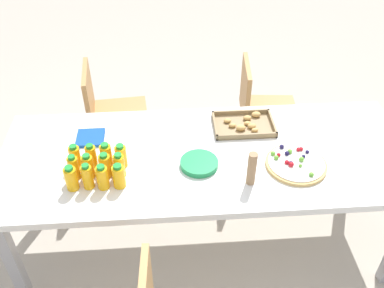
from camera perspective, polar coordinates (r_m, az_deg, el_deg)
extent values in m
plane|color=#B2A899|center=(2.83, 1.67, -12.83)|extent=(12.00, 12.00, 0.00)
cube|color=silver|center=(2.30, 2.00, -1.70)|extent=(2.21, 0.85, 0.04)
cube|color=#99999E|center=(2.47, -22.59, -14.56)|extent=(0.06, 0.06, 0.70)
cube|color=#99999E|center=(2.91, -19.45, -3.60)|extent=(0.06, 0.06, 0.70)
cube|color=#99999E|center=(3.05, 20.71, -1.69)|extent=(0.06, 0.06, 0.70)
cube|color=#B7844C|center=(3.11, -9.66, 3.74)|extent=(0.43, 0.43, 0.04)
cube|color=#B7844C|center=(3.02, -13.57, 6.30)|extent=(0.06, 0.38, 0.38)
cylinder|color=silver|center=(3.38, -6.59, 2.19)|extent=(0.02, 0.02, 0.41)
cylinder|color=silver|center=(3.13, -6.19, -1.30)|extent=(0.02, 0.02, 0.41)
cylinder|color=silver|center=(3.39, -11.98, 1.65)|extent=(0.02, 0.02, 0.41)
cylinder|color=silver|center=(3.14, -12.01, -1.88)|extent=(0.02, 0.02, 0.41)
cube|color=#B7844C|center=(3.15, 10.20, 4.16)|extent=(0.43, 0.43, 0.04)
cube|color=#B7844C|center=(3.02, 7.11, 7.18)|extent=(0.06, 0.38, 0.38)
cylinder|color=silver|center=(3.44, 12.04, 2.31)|extent=(0.02, 0.02, 0.41)
cylinder|color=silver|center=(3.20, 12.88, -1.14)|extent=(0.02, 0.02, 0.41)
cylinder|color=silver|center=(3.40, 6.73, 2.40)|extent=(0.02, 0.02, 0.41)
cylinder|color=silver|center=(3.15, 7.18, -1.11)|extent=(0.02, 0.02, 0.41)
cylinder|color=#F9AD14|center=(2.13, -15.75, -4.49)|extent=(0.06, 0.06, 0.12)
cylinder|color=#1E8C33|center=(2.09, -16.08, -3.13)|extent=(0.04, 0.04, 0.02)
cylinder|color=#F9AD14|center=(2.12, -13.72, -4.32)|extent=(0.05, 0.05, 0.13)
cylinder|color=#1E8C33|center=(2.07, -14.02, -2.89)|extent=(0.03, 0.03, 0.02)
cylinder|color=#FAAE14|center=(2.10, -11.80, -4.43)|extent=(0.06, 0.06, 0.12)
cylinder|color=#1E8C33|center=(2.06, -12.05, -3.05)|extent=(0.04, 0.04, 0.02)
cylinder|color=#FAAF14|center=(2.10, -9.70, -4.32)|extent=(0.06, 0.06, 0.12)
cylinder|color=#1E8C33|center=(2.05, -9.90, -2.97)|extent=(0.04, 0.04, 0.02)
cylinder|color=#F8AD14|center=(2.18, -15.43, -3.13)|extent=(0.05, 0.05, 0.13)
cylinder|color=#1E8C33|center=(2.14, -15.75, -1.73)|extent=(0.03, 0.03, 0.02)
cylinder|color=#F9AC14|center=(2.17, -13.63, -3.01)|extent=(0.06, 0.06, 0.13)
cylinder|color=#1E8C33|center=(2.13, -13.91, -1.61)|extent=(0.04, 0.04, 0.02)
cylinder|color=#FAAC14|center=(2.16, -11.46, -2.91)|extent=(0.06, 0.06, 0.12)
cylinder|color=#1E8C33|center=(2.12, -11.70, -1.50)|extent=(0.04, 0.04, 0.02)
cylinder|color=#FAAF14|center=(2.15, -9.63, -2.91)|extent=(0.06, 0.06, 0.12)
cylinder|color=#1E8C33|center=(2.10, -9.83, -1.51)|extent=(0.04, 0.04, 0.02)
cylinder|color=#FAAD14|center=(2.25, -15.25, -1.75)|extent=(0.06, 0.06, 0.12)
cylinder|color=#1E8C33|center=(2.20, -15.55, -0.40)|extent=(0.04, 0.04, 0.02)
cylinder|color=#FAAE14|center=(2.23, -13.22, -1.66)|extent=(0.05, 0.05, 0.12)
cylinder|color=#1E8C33|center=(2.19, -13.49, -0.30)|extent=(0.04, 0.04, 0.02)
cylinder|color=#FAAC14|center=(2.21, -11.31, -1.67)|extent=(0.06, 0.06, 0.13)
cylinder|color=#1E8C33|center=(2.16, -11.55, -0.18)|extent=(0.04, 0.04, 0.02)
cylinder|color=#FAAD14|center=(2.21, -9.40, -1.67)|extent=(0.06, 0.06, 0.12)
cylinder|color=#1E8C33|center=(2.16, -9.59, -0.33)|extent=(0.04, 0.04, 0.02)
cylinder|color=tan|center=(2.27, 13.66, -2.65)|extent=(0.31, 0.31, 0.02)
cylinder|color=white|center=(2.26, 13.70, -2.42)|extent=(0.29, 0.29, 0.01)
sphere|color=#66B238|center=(2.25, 11.15, -1.78)|extent=(0.02, 0.02, 0.02)
sphere|color=#1E1947|center=(2.33, 15.08, -1.02)|extent=(0.02, 0.02, 0.02)
sphere|color=red|center=(2.27, 11.44, -1.43)|extent=(0.02, 0.02, 0.02)
sphere|color=#66B238|center=(2.28, 10.71, -1.23)|extent=(0.02, 0.02, 0.02)
sphere|color=#66B238|center=(2.27, 14.36, -1.97)|extent=(0.03, 0.03, 0.03)
sphere|color=#1E1947|center=(2.33, 11.84, -0.35)|extent=(0.03, 0.03, 0.03)
sphere|color=red|center=(2.34, 14.30, -0.64)|extent=(0.02, 0.02, 0.02)
sphere|color=#1E1947|center=(2.29, 12.51, -1.23)|extent=(0.02, 0.02, 0.02)
sphere|color=red|center=(2.33, 13.97, -0.69)|extent=(0.02, 0.02, 0.02)
sphere|color=#66B238|center=(2.24, 14.22, -2.80)|extent=(0.02, 0.02, 0.02)
sphere|color=#1E1947|center=(2.24, 13.03, -2.52)|extent=(0.03, 0.03, 0.03)
sphere|color=red|center=(2.24, 12.50, -2.37)|extent=(0.02, 0.02, 0.02)
sphere|color=#66B238|center=(2.20, 15.59, -3.92)|extent=(0.02, 0.02, 0.02)
sphere|color=#1E1947|center=(2.30, 14.61, -1.61)|extent=(0.02, 0.02, 0.02)
sphere|color=#66B238|center=(2.31, 12.87, -0.97)|extent=(0.03, 0.03, 0.03)
sphere|color=red|center=(2.23, 13.05, -2.65)|extent=(0.03, 0.03, 0.03)
cube|color=olive|center=(2.49, 6.87, 2.39)|extent=(0.35, 0.24, 0.01)
cube|color=olive|center=(2.39, 7.33, 1.02)|extent=(0.35, 0.01, 0.03)
cube|color=olive|center=(2.57, 6.48, 4.15)|extent=(0.35, 0.01, 0.03)
cube|color=olive|center=(2.46, 3.06, 2.49)|extent=(0.01, 0.24, 0.03)
cube|color=olive|center=(2.51, 10.63, 2.78)|extent=(0.01, 0.24, 0.03)
ellipsoid|color=tan|center=(2.46, 5.39, 2.50)|extent=(0.04, 0.03, 0.02)
ellipsoid|color=tan|center=(2.49, 7.39, 2.76)|extent=(0.04, 0.03, 0.02)
ellipsoid|color=tan|center=(2.44, 6.52, 2.16)|extent=(0.06, 0.04, 0.03)
ellipsoid|color=tan|center=(2.49, 4.73, 3.11)|extent=(0.04, 0.03, 0.02)
ellipsoid|color=tan|center=(2.52, 7.36, 3.47)|extent=(0.05, 0.03, 0.03)
ellipsoid|color=tan|center=(2.44, 8.35, 1.86)|extent=(0.04, 0.03, 0.02)
ellipsoid|color=tan|center=(2.46, 7.97, 2.40)|extent=(0.05, 0.04, 0.03)
ellipsoid|color=tan|center=(2.56, 8.51, 3.92)|extent=(0.05, 0.04, 0.03)
cylinder|color=#1E8C4C|center=(2.21, 0.96, -2.84)|extent=(0.20, 0.20, 0.00)
cylinder|color=#1E8C4C|center=(2.21, 0.96, -2.74)|extent=(0.20, 0.20, 0.00)
cylinder|color=#1E8C4C|center=(2.21, 0.96, -2.65)|extent=(0.20, 0.20, 0.00)
cylinder|color=#1E8C4C|center=(2.20, 0.96, -2.55)|extent=(0.20, 0.20, 0.00)
cylinder|color=#1E8C4C|center=(2.20, 0.96, -2.45)|extent=(0.20, 0.20, 0.00)
cylinder|color=#1E8C4C|center=(2.20, 0.96, -2.36)|extent=(0.20, 0.20, 0.00)
cube|color=#194CA5|center=(2.44, -13.36, 0.80)|extent=(0.15, 0.15, 0.02)
cylinder|color=#9E7A56|center=(2.08, 7.95, -3.27)|extent=(0.04, 0.04, 0.18)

